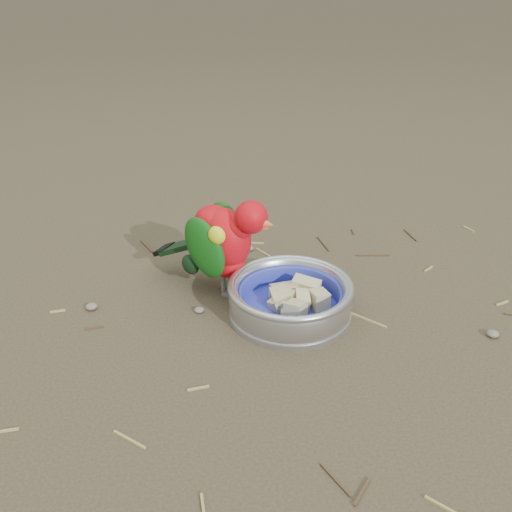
{
  "coord_description": "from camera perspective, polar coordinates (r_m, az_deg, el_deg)",
  "views": [
    {
      "loc": [
        -0.07,
        -0.71,
        0.53
      ],
      "look_at": [
        -0.04,
        0.15,
        0.08
      ],
      "focal_mm": 40.0,
      "sensor_mm": 36.0,
      "label": 1
    }
  ],
  "objects": [
    {
      "name": "fruit_wedges",
      "position": [
        0.94,
        3.44,
        -4.34
      ],
      "size": [
        0.12,
        0.12,
        0.03
      ],
      "primitive_type": null,
      "color": "tan",
      "rests_on": "food_bowl"
    },
    {
      "name": "lory_parrot",
      "position": [
        0.99,
        -3.22,
        0.93
      ],
      "size": [
        0.24,
        0.2,
        0.18
      ],
      "primitive_type": null,
      "rotation": [
        0.0,
        0.0,
        -2.09
      ],
      "color": "#BA0912",
      "rests_on": "ground"
    },
    {
      "name": "ground",
      "position": [
        0.89,
        3.12,
        -9.06
      ],
      "size": [
        60.0,
        60.0,
        0.0
      ],
      "primitive_type": "plane",
      "color": "#443929"
    },
    {
      "name": "bowl_wall",
      "position": [
        0.94,
        3.45,
        -3.98
      ],
      "size": [
        0.2,
        0.2,
        0.04
      ],
      "primitive_type": null,
      "color": "#B2B2BA",
      "rests_on": "food_bowl"
    },
    {
      "name": "food_bowl",
      "position": [
        0.96,
        3.4,
        -5.51
      ],
      "size": [
        0.2,
        0.2,
        0.02
      ],
      "primitive_type": "cylinder",
      "color": "#B2B2BA",
      "rests_on": "ground"
    },
    {
      "name": "ground_debris",
      "position": [
        0.89,
        3.82,
        -8.54
      ],
      "size": [
        0.9,
        0.8,
        0.01
      ],
      "primitive_type": null,
      "color": "#A7934E",
      "rests_on": "ground"
    }
  ]
}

